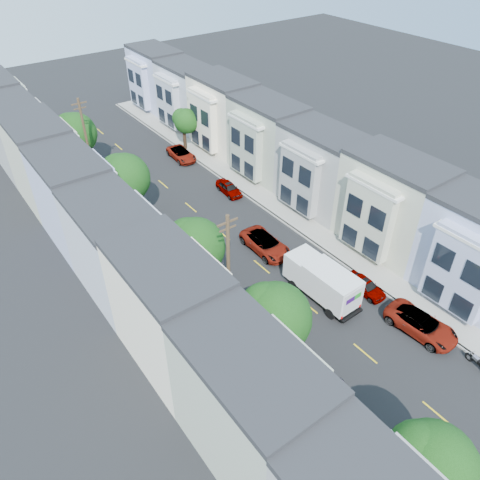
{
  "coord_description": "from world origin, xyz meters",
  "views": [
    {
      "loc": [
        -20.27,
        -18.43,
        26.68
      ],
      "look_at": [
        -0.94,
        7.97,
        2.2
      ],
      "focal_mm": 35.0,
      "sensor_mm": 36.0,
      "label": 1
    }
  ],
  "objects_px": {
    "tree_d": "(124,179)",
    "parked_right_d": "(181,154)",
    "fedex_truck": "(322,280)",
    "lead_sedan": "(265,244)",
    "tree_c": "(195,247)",
    "tree_e": "(75,134)",
    "tree_b": "(274,319)",
    "parked_left_b": "(357,420)",
    "utility_pole_near": "(229,275)",
    "parked_left_d": "(172,240)",
    "parked_right_b": "(365,286)",
    "parked_left_c": "(254,321)",
    "utility_pole_far": "(88,144)",
    "tree_far_r": "(185,122)",
    "parked_right_a": "(421,324)",
    "parked_right_c": "(229,188)",
    "tree_a": "(431,468)",
    "motorcycle": "(477,363)"
  },
  "relations": [
    {
      "from": "parked_left_c",
      "to": "parked_left_b",
      "type": "bearing_deg",
      "value": -92.66
    },
    {
      "from": "tree_e",
      "to": "tree_b",
      "type": "bearing_deg",
      "value": -90.0
    },
    {
      "from": "tree_e",
      "to": "utility_pole_near",
      "type": "distance_m",
      "value": 29.83
    },
    {
      "from": "tree_c",
      "to": "tree_e",
      "type": "bearing_deg",
      "value": 90.0
    },
    {
      "from": "utility_pole_far",
      "to": "parked_right_a",
      "type": "bearing_deg",
      "value": -72.24
    },
    {
      "from": "tree_d",
      "to": "parked_right_d",
      "type": "relative_size",
      "value": 1.56
    },
    {
      "from": "tree_b",
      "to": "tree_c",
      "type": "distance_m",
      "value": 9.58
    },
    {
      "from": "utility_pole_far",
      "to": "parked_right_a",
      "type": "height_order",
      "value": "utility_pole_far"
    },
    {
      "from": "tree_c",
      "to": "parked_right_c",
      "type": "distance_m",
      "value": 16.5
    },
    {
      "from": "parked_left_d",
      "to": "lead_sedan",
      "type": "bearing_deg",
      "value": -44.69
    },
    {
      "from": "lead_sedan",
      "to": "motorcycle",
      "type": "relative_size",
      "value": 2.65
    },
    {
      "from": "parked_left_d",
      "to": "tree_far_r",
      "type": "bearing_deg",
      "value": 50.71
    },
    {
      "from": "parked_left_d",
      "to": "parked_right_d",
      "type": "relative_size",
      "value": 0.87
    },
    {
      "from": "parked_right_a",
      "to": "lead_sedan",
      "type": "bearing_deg",
      "value": 97.25
    },
    {
      "from": "fedex_truck",
      "to": "parked_left_b",
      "type": "xyz_separation_m",
      "value": [
        -6.44,
        -9.73,
        -1.01
      ]
    },
    {
      "from": "tree_b",
      "to": "tree_a",
      "type": "bearing_deg",
      "value": -90.0
    },
    {
      "from": "tree_far_r",
      "to": "parked_left_c",
      "type": "relative_size",
      "value": 1.3
    },
    {
      "from": "tree_d",
      "to": "parked_left_c",
      "type": "distance_m",
      "value": 18.76
    },
    {
      "from": "utility_pole_near",
      "to": "lead_sedan",
      "type": "relative_size",
      "value": 1.83
    },
    {
      "from": "parked_right_a",
      "to": "motorcycle",
      "type": "height_order",
      "value": "parked_right_a"
    },
    {
      "from": "lead_sedan",
      "to": "parked_right_b",
      "type": "distance_m",
      "value": 9.7
    },
    {
      "from": "fedex_truck",
      "to": "motorcycle",
      "type": "distance_m",
      "value": 12.25
    },
    {
      "from": "tree_b",
      "to": "parked_right_b",
      "type": "relative_size",
      "value": 1.88
    },
    {
      "from": "tree_a",
      "to": "tree_d",
      "type": "xyz_separation_m",
      "value": [
        0.0,
        33.68,
        0.33
      ]
    },
    {
      "from": "parked_right_a",
      "to": "parked_right_c",
      "type": "relative_size",
      "value": 1.37
    },
    {
      "from": "tree_b",
      "to": "parked_right_c",
      "type": "xyz_separation_m",
      "value": [
        11.2,
        20.99,
        -4.33
      ]
    },
    {
      "from": "tree_d",
      "to": "parked_right_c",
      "type": "relative_size",
      "value": 1.87
    },
    {
      "from": "tree_c",
      "to": "parked_right_d",
      "type": "bearing_deg",
      "value": 62.58
    },
    {
      "from": "utility_pole_far",
      "to": "lead_sedan",
      "type": "relative_size",
      "value": 1.83
    },
    {
      "from": "tree_e",
      "to": "tree_far_r",
      "type": "bearing_deg",
      "value": -7.42
    },
    {
      "from": "tree_c",
      "to": "parked_right_d",
      "type": "distance_m",
      "value": 24.66
    },
    {
      "from": "utility_pole_near",
      "to": "parked_right_c",
      "type": "height_order",
      "value": "utility_pole_near"
    },
    {
      "from": "tree_b",
      "to": "parked_left_d",
      "type": "xyz_separation_m",
      "value": [
        1.4,
        16.33,
        -4.3
      ]
    },
    {
      "from": "fedex_truck",
      "to": "lead_sedan",
      "type": "xyz_separation_m",
      "value": [
        0.19,
        7.44,
        -0.99
      ]
    },
    {
      "from": "utility_pole_near",
      "to": "parked_left_b",
      "type": "bearing_deg",
      "value": -83.07
    },
    {
      "from": "tree_c",
      "to": "tree_d",
      "type": "distance_m",
      "value": 12.41
    },
    {
      "from": "utility_pole_far",
      "to": "parked_left_c",
      "type": "distance_m",
      "value": 27.61
    },
    {
      "from": "tree_b",
      "to": "parked_left_c",
      "type": "bearing_deg",
      "value": 69.82
    },
    {
      "from": "parked_right_c",
      "to": "tree_a",
      "type": "bearing_deg",
      "value": -105.22
    },
    {
      "from": "tree_b",
      "to": "parked_right_a",
      "type": "xyz_separation_m",
      "value": [
        11.2,
        -3.95,
        -4.22
      ]
    },
    {
      "from": "parked_right_d",
      "to": "tree_e",
      "type": "bearing_deg",
      "value": 165.07
    },
    {
      "from": "tree_a",
      "to": "parked_right_b",
      "type": "distance_m",
      "value": 17.81
    },
    {
      "from": "parked_left_d",
      "to": "motorcycle",
      "type": "xyz_separation_m",
      "value": [
        10.24,
        -24.66,
        -0.24
      ]
    },
    {
      "from": "tree_d",
      "to": "tree_e",
      "type": "relative_size",
      "value": 1.02
    },
    {
      "from": "tree_c",
      "to": "utility_pole_near",
      "type": "height_order",
      "value": "utility_pole_near"
    },
    {
      "from": "utility_pole_near",
      "to": "parked_left_b",
      "type": "height_order",
      "value": "utility_pole_near"
    },
    {
      "from": "parked_right_d",
      "to": "motorcycle",
      "type": "relative_size",
      "value": 2.33
    },
    {
      "from": "tree_d",
      "to": "parked_right_d",
      "type": "height_order",
      "value": "tree_d"
    },
    {
      "from": "tree_c",
      "to": "lead_sedan",
      "type": "distance_m",
      "value": 9.02
    },
    {
      "from": "fedex_truck",
      "to": "parked_right_b",
      "type": "relative_size",
      "value": 1.67
    }
  ]
}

